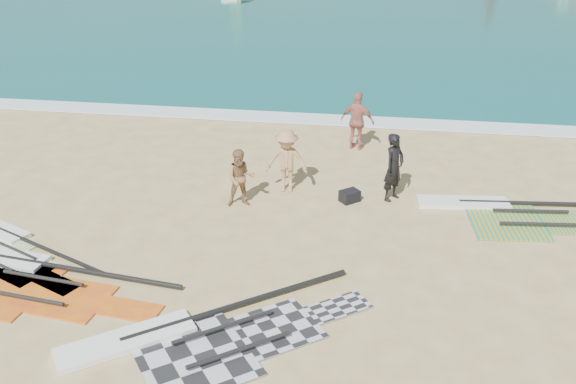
# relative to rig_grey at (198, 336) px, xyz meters

# --- Properties ---
(ground) EXTENTS (300.00, 300.00, 0.00)m
(ground) POSITION_rel_rig_grey_xyz_m (1.75, 0.72, -0.05)
(ground) COLOR #D6BA7D
(ground) RESTS_ON ground
(surf_line) EXTENTS (300.00, 1.20, 0.04)m
(surf_line) POSITION_rel_rig_grey_xyz_m (1.75, 13.02, -0.05)
(surf_line) COLOR white
(surf_line) RESTS_ON ground
(rig_grey) EXTENTS (5.98, 4.72, 0.20)m
(rig_grey) POSITION_rel_rig_grey_xyz_m (0.00, 0.00, 0.00)
(rig_grey) COLOR black
(rig_grey) RESTS_ON ground
(rig_green) EXTENTS (4.68, 3.24, 0.19)m
(rig_green) POSITION_rel_rig_grey_xyz_m (-5.56, 2.63, -0.00)
(rig_green) COLOR #72BA30
(rig_green) RESTS_ON ground
(rig_orange) EXTENTS (5.94, 2.47, 0.20)m
(rig_orange) POSITION_rel_rig_grey_xyz_m (6.89, 6.29, -0.00)
(rig_orange) COLOR #F89C02
(rig_orange) RESTS_ON ground
(rig_red) EXTENTS (6.01, 2.73, 0.20)m
(rig_red) POSITION_rel_rig_grey_xyz_m (-4.36, 1.47, -0.00)
(rig_red) COLOR red
(rig_red) RESTS_ON ground
(gear_bag_near) EXTENTS (0.63, 0.62, 0.33)m
(gear_bag_near) POSITION_rel_rig_grey_xyz_m (2.55, 6.43, 0.11)
(gear_bag_near) COLOR black
(gear_bag_near) RESTS_ON ground
(person_wetsuit) EXTENTS (0.79, 0.84, 1.94)m
(person_wetsuit) POSITION_rel_rig_grey_xyz_m (3.72, 6.76, 0.92)
(person_wetsuit) COLOR black
(person_wetsuit) RESTS_ON ground
(beachgoer_left) EXTENTS (0.93, 0.81, 1.63)m
(beachgoer_left) POSITION_rel_rig_grey_xyz_m (-0.38, 5.76, 0.77)
(beachgoer_left) COLOR #956D47
(beachgoer_left) RESTS_ON ground
(beachgoer_mid) EXTENTS (1.20, 0.69, 1.86)m
(beachgoer_mid) POSITION_rel_rig_grey_xyz_m (0.72, 6.86, 0.88)
(beachgoer_mid) COLOR tan
(beachgoer_mid) RESTS_ON ground
(beachgoer_back) EXTENTS (1.23, 0.79, 1.95)m
(beachgoer_back) POSITION_rel_rig_grey_xyz_m (2.53, 10.38, 0.92)
(beachgoer_back) COLOR #B66C5F
(beachgoer_back) RESTS_ON ground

